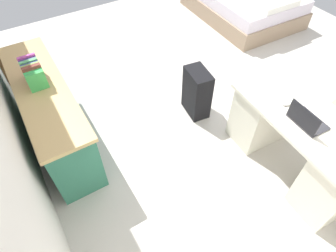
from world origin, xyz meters
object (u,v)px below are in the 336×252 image
at_px(credenza, 52,114).
at_px(computer_mouse, 287,103).
at_px(desk, 297,143).
at_px(bed, 243,3).
at_px(laptop, 306,120).
at_px(figurine_small, 28,61).
at_px(suitcase_black, 197,93).

bearing_deg(credenza, computer_mouse, -126.23).
height_order(desk, credenza, credenza).
bearing_deg(bed, laptop, 146.52).
xyz_separation_m(bed, laptop, (-2.75, 1.82, 0.53)).
relative_size(bed, computer_mouse, 19.42).
distance_m(laptop, figurine_small, 2.77).
relative_size(suitcase_black, figurine_small, 5.52).
height_order(bed, laptop, laptop).
bearing_deg(computer_mouse, laptop, 170.98).
bearing_deg(laptop, credenza, 48.24).
distance_m(desk, figurine_small, 2.86).
bearing_deg(desk, credenza, 49.82).
xyz_separation_m(computer_mouse, figurine_small, (1.80, 1.91, 0.08)).
bearing_deg(laptop, figurine_small, 42.09).
height_order(credenza, computer_mouse, credenza).
bearing_deg(bed, figurine_small, 100.76).
distance_m(suitcase_black, laptop, 1.31).
distance_m(suitcase_black, figurine_small, 1.87).
relative_size(computer_mouse, figurine_small, 0.91).
distance_m(laptop, computer_mouse, 0.27).
height_order(credenza, figurine_small, figurine_small).
distance_m(credenza, suitcase_black, 1.65).
distance_m(desk, suitcase_black, 1.24).
relative_size(desk, credenza, 0.82).
relative_size(bed, figurine_small, 17.65).
distance_m(desk, laptop, 0.41).
height_order(credenza, laptop, laptop).
bearing_deg(figurine_small, laptop, -137.91).
relative_size(suitcase_black, laptop, 1.89).
relative_size(credenza, computer_mouse, 18.00).
height_order(suitcase_black, figurine_small, figurine_small).
height_order(desk, bed, desk).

